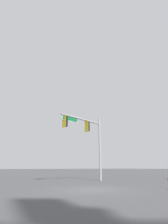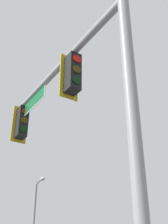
# 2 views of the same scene
# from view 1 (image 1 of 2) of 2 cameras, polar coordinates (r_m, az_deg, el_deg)

# --- Properties ---
(ground_plane) EXTENTS (400.00, 400.00, 0.00)m
(ground_plane) POSITION_cam_1_polar(r_m,az_deg,el_deg) (12.79, 2.56, -23.99)
(ground_plane) COLOR #474749
(signal_pole_near) EXTENTS (5.97, 1.38, 7.19)m
(signal_pole_near) POSITION_cam_1_polar(r_m,az_deg,el_deg) (19.94, 1.29, -7.04)
(signal_pole_near) COLOR gray
(signal_pole_near) RESTS_ON ground_plane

